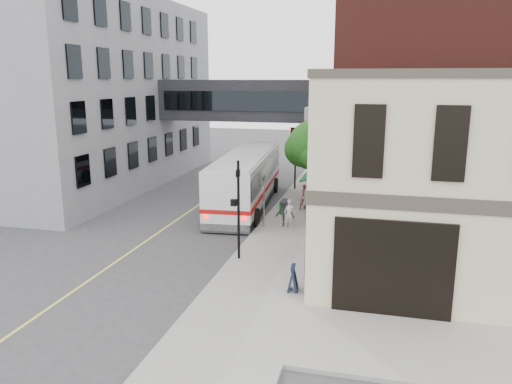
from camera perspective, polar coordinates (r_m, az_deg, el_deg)
The scene contains 17 objects.
ground at distance 21.29m, azimuth -4.52°, elevation -9.66°, with size 120.00×120.00×0.00m, color #38383A.
sidewalk_main at distance 33.87m, azimuth 6.26°, elevation -0.94°, with size 4.00×60.00×0.15m, color gray.
corner_building at distance 21.14m, azimuth 20.89°, elevation 1.29°, with size 10.19×8.12×8.45m.
brick_building at distance 33.81m, azimuth 20.54°, elevation 10.15°, with size 13.76×18.00×14.00m.
opposite_building at distance 41.77m, azimuth -20.31°, elevation 10.58°, with size 14.00×24.00×14.00m, color slate.
skyway_bridge at distance 37.81m, azimuth -0.28°, elevation 10.44°, with size 14.00×3.18×3.00m.
traffic_signal_near at distance 22.08m, azimuth -2.10°, elevation -0.65°, with size 0.44×0.22×4.60m.
traffic_signal_far at distance 36.44m, azimuth 4.32°, elevation 5.31°, with size 0.53×0.28×4.50m.
street_sign_pole at distance 27.02m, azimuth 0.91°, elevation -0.39°, with size 0.08×0.75×3.00m.
street_tree at distance 32.37m, azimuth 6.57°, elevation 5.32°, with size 3.80×3.20×5.60m.
lane_marking at distance 31.84m, azimuth -7.35°, elevation -2.00°, with size 0.12×40.00×0.01m, color #D8CC4C.
bus at distance 32.05m, azimuth -1.13°, elevation 1.65°, with size 3.85×12.70×3.37m.
pedestrian_a at distance 27.31m, azimuth 3.79°, elevation -2.46°, with size 0.57×0.37×1.55m, color silver.
pedestrian_b at distance 30.98m, azimuth 5.64°, elevation -0.58°, with size 0.78×0.61×1.60m, color tan.
pedestrian_c at distance 27.44m, azimuth 3.33°, elevation -2.34°, with size 1.02×0.59×1.58m, color #23212A.
newspaper_box at distance 29.93m, azimuth 3.17°, elevation -1.78°, with size 0.41×0.37×0.83m, color #135417.
sandwich_board at distance 19.48m, azimuth 4.25°, elevation -9.77°, with size 0.37×0.57×1.02m, color black.
Camera 1 is at (6.37, -18.60, 8.19)m, focal length 35.00 mm.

